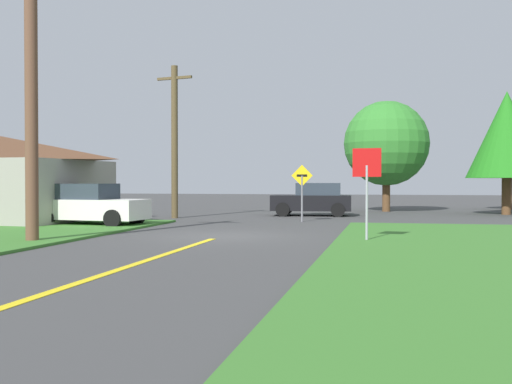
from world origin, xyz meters
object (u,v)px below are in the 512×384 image
(oak_tree_left, at_px, (507,135))
(pine_tree_center, at_px, (386,144))
(stop_sign, at_px, (367,176))
(utility_pole_mid, at_px, (175,140))
(parked_car_near_building, at_px, (90,205))
(utility_pole_near, at_px, (31,86))
(direction_sign, at_px, (302,186))
(car_approaching_junction, at_px, (313,199))
(oak_tree_right, at_px, (509,144))

(oak_tree_left, xyz_separation_m, pine_tree_center, (-6.00, 2.01, -0.24))
(stop_sign, height_order, utility_pole_mid, utility_pole_mid)
(parked_car_near_building, distance_m, utility_pole_near, 7.48)
(utility_pole_mid, relative_size, direction_sign, 2.93)
(utility_pole_near, distance_m, oak_tree_left, 23.77)
(pine_tree_center, bearing_deg, utility_pole_near, -115.49)
(parked_car_near_building, height_order, utility_pole_mid, utility_pole_mid)
(parked_car_near_building, xyz_separation_m, utility_pole_mid, (1.56, 5.25, 2.82))
(direction_sign, xyz_separation_m, oak_tree_left, (9.43, 7.61, 2.57))
(car_approaching_junction, bearing_deg, utility_pole_mid, 25.35)
(utility_pole_mid, distance_m, oak_tree_right, 20.89)
(stop_sign, relative_size, car_approaching_junction, 0.65)
(car_approaching_junction, bearing_deg, parked_car_near_building, 44.81)
(car_approaching_junction, bearing_deg, utility_pole_near, 64.29)
(utility_pole_mid, height_order, oak_tree_right, utility_pole_mid)
(utility_pole_mid, distance_m, oak_tree_left, 16.78)
(stop_sign, bearing_deg, parked_car_near_building, -16.15)
(parked_car_near_building, height_order, car_approaching_junction, same)
(utility_pole_near, xyz_separation_m, oak_tree_right, (16.74, 24.14, -0.42))
(oak_tree_left, distance_m, pine_tree_center, 6.33)
(utility_pole_mid, xyz_separation_m, oak_tree_right, (16.73, 12.49, 0.31))
(parked_car_near_building, distance_m, pine_tree_center, 17.81)
(car_approaching_junction, relative_size, oak_tree_right, 0.70)
(stop_sign, height_order, parked_car_near_building, stop_sign)
(car_approaching_junction, xyz_separation_m, oak_tree_left, (9.52, 2.98, 3.26))
(pine_tree_center, bearing_deg, oak_tree_left, -18.51)
(oak_tree_left, bearing_deg, utility_pole_near, -130.80)
(stop_sign, distance_m, pine_tree_center, 18.05)
(oak_tree_left, relative_size, pine_tree_center, 1.01)
(car_approaching_junction, height_order, pine_tree_center, pine_tree_center)
(oak_tree_right, bearing_deg, stop_sign, -109.13)
(car_approaching_junction, bearing_deg, stop_sign, 99.43)
(stop_sign, height_order, oak_tree_right, oak_tree_right)
(car_approaching_junction, relative_size, pine_tree_center, 0.65)
(parked_car_near_building, bearing_deg, utility_pole_mid, 78.86)
(car_approaching_junction, distance_m, direction_sign, 4.69)
(utility_pole_mid, bearing_deg, oak_tree_left, 22.22)
(car_approaching_junction, xyz_separation_m, direction_sign, (0.09, -4.63, 0.69))
(parked_car_near_building, height_order, utility_pole_near, utility_pole_near)
(stop_sign, bearing_deg, utility_pole_near, 18.86)
(parked_car_near_building, relative_size, car_approaching_junction, 1.07)
(oak_tree_left, bearing_deg, utility_pole_mid, -157.78)
(parked_car_near_building, xyz_separation_m, utility_pole_near, (1.55, -6.40, 3.55))
(parked_car_near_building, bearing_deg, oak_tree_right, 49.52)
(stop_sign, bearing_deg, utility_pole_mid, -40.53)
(car_approaching_junction, height_order, utility_pole_mid, utility_pole_mid)
(utility_pole_mid, bearing_deg, pine_tree_center, 41.23)
(stop_sign, height_order, utility_pole_near, utility_pole_near)
(oak_tree_right, bearing_deg, utility_pole_near, -124.73)
(direction_sign, height_order, oak_tree_right, oak_tree_right)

